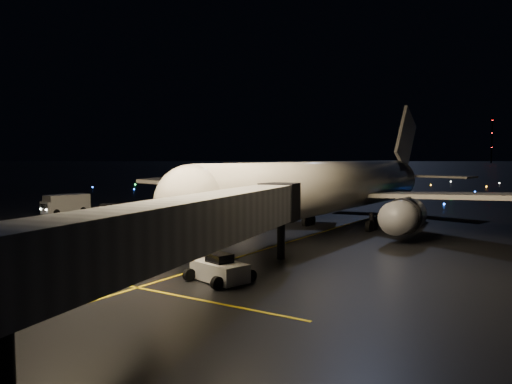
# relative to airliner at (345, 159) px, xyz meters

# --- Properties ---
(ground) EXTENTS (2000.00, 2000.00, 0.00)m
(ground) POSITION_rel_airliner_xyz_m (-12.38, 274.81, -8.57)
(ground) COLOR black
(ground) RESTS_ON ground
(lane_centre) EXTENTS (0.25, 80.00, 0.02)m
(lane_centre) POSITION_rel_airliner_xyz_m (-0.38, -10.19, -8.56)
(lane_centre) COLOR gold
(lane_centre) RESTS_ON ground
(jet_bridge) EXTENTS (14.00, 58.00, 6.60)m
(jet_bridge) POSITION_rel_airliner_xyz_m (8.37, -49.69, -5.27)
(jet_bridge) COLOR #A9A9A9
(jet_bridge) RESTS_ON ground
(airliner) EXTENTS (62.28, 59.35, 17.14)m
(airliner) POSITION_rel_airliner_xyz_m (0.00, 0.00, 0.00)
(airliner) COLOR silver
(airliner) RESTS_ON ground
(pushback_tug) EXTENTS (4.62, 3.21, 2.00)m
(pushback_tug) POSITION_rel_airliner_xyz_m (3.32, -30.86, -7.57)
(pushback_tug) COLOR silver
(pushback_tug) RESTS_ON ground
(belt_loader) EXTENTS (7.32, 4.79, 3.47)m
(belt_loader) POSITION_rel_airliner_xyz_m (-8.68, -24.57, -6.83)
(belt_loader) COLOR silver
(belt_loader) RESTS_ON ground
(service_truck) EXTENTS (3.79, 8.56, 3.05)m
(service_truck) POSITION_rel_airliner_xyz_m (-41.85, -9.55, -7.05)
(service_truck) COLOR silver
(service_truck) RESTS_ON ground
(crew_c) EXTENTS (0.52, 1.04, 1.71)m
(crew_c) POSITION_rel_airliner_xyz_m (-21.82, -17.07, -7.72)
(crew_c) COLOR #F86100
(crew_c) RESTS_ON ground
(safety_cone_0) EXTENTS (0.62, 0.62, 0.56)m
(safety_cone_0) POSITION_rel_airliner_xyz_m (-8.26, -8.74, -8.29)
(safety_cone_0) COLOR #FD6204
(safety_cone_0) RESTS_ON ground
(safety_cone_1) EXTENTS (0.61, 0.61, 0.53)m
(safety_cone_1) POSITION_rel_airliner_xyz_m (-9.58, -5.17, -8.31)
(safety_cone_1) COLOR #FD6204
(safety_cone_1) RESTS_ON ground
(safety_cone_2) EXTENTS (0.49, 0.49, 0.45)m
(safety_cone_2) POSITION_rel_airliner_xyz_m (-11.07, -7.85, -8.35)
(safety_cone_2) COLOR #FD6204
(safety_cone_2) RESTS_ON ground
(safety_cone_3) EXTENTS (0.53, 0.53, 0.56)m
(safety_cone_3) POSITION_rel_airliner_xyz_m (-31.36, 8.07, -8.29)
(safety_cone_3) COLOR #FD6204
(safety_cone_3) RESTS_ON ground
(radio_mast) EXTENTS (1.80, 1.80, 64.00)m
(radio_mast) POSITION_rel_airliner_xyz_m (-72.38, 714.81, 23.43)
(radio_mast) COLOR black
(radio_mast) RESTS_ON ground
(taxiway_lights) EXTENTS (164.00, 92.00, 0.36)m
(taxiway_lights) POSITION_rel_airliner_xyz_m (-12.38, 80.81, -8.39)
(taxiway_lights) COLOR black
(taxiway_lights) RESTS_ON ground
(baggage_cart_0) EXTENTS (2.28, 2.00, 1.61)m
(baggage_cart_0) POSITION_rel_airliner_xyz_m (-24.35, -8.98, -7.77)
(baggage_cart_0) COLOR gray
(baggage_cart_0) RESTS_ON ground
(baggage_cart_1) EXTENTS (2.30, 1.95, 1.66)m
(baggage_cart_1) POSITION_rel_airliner_xyz_m (-28.87, -12.91, -7.74)
(baggage_cart_1) COLOR gray
(baggage_cart_1) RESTS_ON ground
(baggage_cart_2) EXTENTS (2.48, 2.01, 1.85)m
(baggage_cart_2) POSITION_rel_airliner_xyz_m (-34.08, -8.07, -7.65)
(baggage_cart_2) COLOR gray
(baggage_cart_2) RESTS_ON ground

